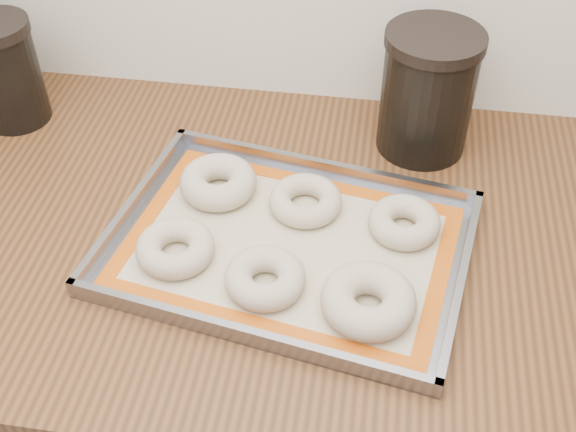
% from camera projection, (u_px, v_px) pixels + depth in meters
% --- Properties ---
extents(cabinet, '(3.00, 0.65, 0.86)m').
position_uv_depth(cabinet, '(179.00, 399.00, 1.33)').
color(cabinet, slate).
rests_on(cabinet, floor).
extents(countertop, '(3.06, 0.68, 0.04)m').
position_uv_depth(countertop, '(146.00, 223.00, 1.02)').
color(countertop, brown).
rests_on(countertop, cabinet).
extents(baking_tray, '(0.51, 0.40, 0.03)m').
position_uv_depth(baking_tray, '(288.00, 245.00, 0.95)').
color(baking_tray, gray).
rests_on(baking_tray, countertop).
extents(baking_mat, '(0.46, 0.36, 0.00)m').
position_uv_depth(baking_mat, '(288.00, 246.00, 0.95)').
color(baking_mat, '#C6B793').
rests_on(baking_mat, baking_tray).
extents(bagel_front_left, '(0.13, 0.13, 0.03)m').
position_uv_depth(bagel_front_left, '(175.00, 248.00, 0.92)').
color(bagel_front_left, '#C6B29A').
rests_on(bagel_front_left, baking_mat).
extents(bagel_front_mid, '(0.14, 0.14, 0.03)m').
position_uv_depth(bagel_front_mid, '(265.00, 278.00, 0.89)').
color(bagel_front_mid, '#C6B29A').
rests_on(bagel_front_mid, baking_mat).
extents(bagel_front_right, '(0.14, 0.14, 0.04)m').
position_uv_depth(bagel_front_right, '(368.00, 301.00, 0.86)').
color(bagel_front_right, '#C6B29A').
rests_on(bagel_front_right, baking_mat).
extents(bagel_back_left, '(0.15, 0.15, 0.04)m').
position_uv_depth(bagel_back_left, '(218.00, 182.00, 1.01)').
color(bagel_back_left, '#C6B29A').
rests_on(bagel_back_left, baking_mat).
extents(bagel_back_mid, '(0.12, 0.12, 0.03)m').
position_uv_depth(bagel_back_mid, '(305.00, 201.00, 0.99)').
color(bagel_back_mid, '#C6B29A').
rests_on(bagel_back_mid, baking_mat).
extents(bagel_back_right, '(0.10, 0.10, 0.03)m').
position_uv_depth(bagel_back_right, '(404.00, 222.00, 0.96)').
color(bagel_back_right, '#C6B29A').
rests_on(bagel_back_right, baking_mat).
extents(canister_mid, '(0.11, 0.11, 0.17)m').
position_uv_depth(canister_mid, '(5.00, 72.00, 1.11)').
color(canister_mid, black).
rests_on(canister_mid, countertop).
extents(canister_right, '(0.14, 0.14, 0.19)m').
position_uv_depth(canister_right, '(427.00, 92.00, 1.05)').
color(canister_right, black).
rests_on(canister_right, countertop).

